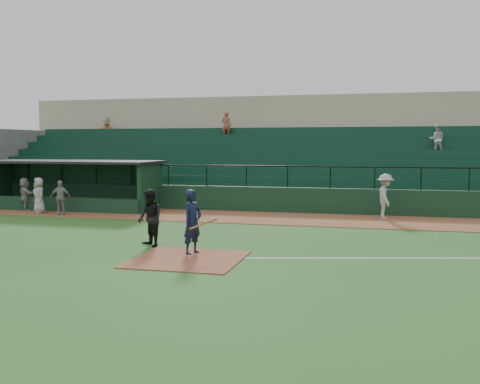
# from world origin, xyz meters

# --- Properties ---
(ground) EXTENTS (90.00, 90.00, 0.00)m
(ground) POSITION_xyz_m (0.00, 0.00, 0.00)
(ground) COLOR #26551B
(ground) RESTS_ON ground
(warning_track) EXTENTS (40.00, 4.00, 0.03)m
(warning_track) POSITION_xyz_m (0.00, 8.00, 0.01)
(warning_track) COLOR brown
(warning_track) RESTS_ON ground
(home_plate_dirt) EXTENTS (3.00, 3.00, 0.03)m
(home_plate_dirt) POSITION_xyz_m (0.00, -1.00, 0.01)
(home_plate_dirt) COLOR brown
(home_plate_dirt) RESTS_ON ground
(foul_line) EXTENTS (17.49, 4.44, 0.01)m
(foul_line) POSITION_xyz_m (8.00, 1.20, 0.01)
(foul_line) COLOR white
(foul_line) RESTS_ON ground
(stadium_structure) EXTENTS (38.00, 13.08, 6.40)m
(stadium_structure) POSITION_xyz_m (-0.00, 16.46, 2.30)
(stadium_structure) COLOR black
(stadium_structure) RESTS_ON ground
(dugout) EXTENTS (8.90, 3.20, 2.42)m
(dugout) POSITION_xyz_m (-9.75, 9.56, 1.33)
(dugout) COLOR black
(dugout) RESTS_ON ground
(batter_at_plate) EXTENTS (1.13, 0.82, 1.92)m
(batter_at_plate) POSITION_xyz_m (-0.10, -0.26, 0.96)
(batter_at_plate) COLOR black
(batter_at_plate) RESTS_ON ground
(umpire) EXTENTS (1.11, 1.09, 1.81)m
(umpire) POSITION_xyz_m (-1.83, 0.61, 0.91)
(umpire) COLOR black
(umpire) RESTS_ON ground
(runner) EXTENTS (0.87, 1.33, 1.94)m
(runner) POSITION_xyz_m (5.46, 8.85, 1.00)
(runner) COLOR #ACA6A1
(runner) RESTS_ON warning_track
(dugout_player_a) EXTENTS (1.00, 0.69, 1.57)m
(dugout_player_a) POSITION_xyz_m (-8.84, 6.62, 0.81)
(dugout_player_a) COLOR gray
(dugout_player_a) RESTS_ON warning_track
(dugout_player_b) EXTENTS (0.96, 0.91, 1.66)m
(dugout_player_b) POSITION_xyz_m (-10.17, 6.96, 0.86)
(dugout_player_b) COLOR #ABA5A0
(dugout_player_b) RESTS_ON warning_track
(dugout_player_c) EXTENTS (1.48, 1.23, 1.59)m
(dugout_player_c) POSITION_xyz_m (-11.49, 7.74, 0.83)
(dugout_player_c) COLOR gray
(dugout_player_c) RESTS_ON warning_track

